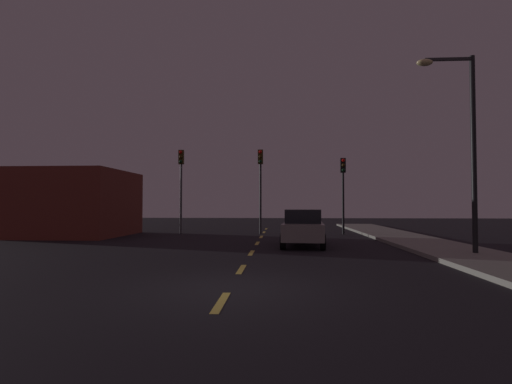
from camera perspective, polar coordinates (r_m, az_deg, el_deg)
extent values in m
plane|color=black|center=(15.70, -0.50, -8.43)|extent=(80.00, 80.00, 0.00)
cube|color=gray|center=(16.91, 26.00, -7.51)|extent=(3.00, 40.00, 0.15)
cube|color=#EACC4C|center=(7.65, -5.01, -15.37)|extent=(0.16, 1.60, 0.01)
cube|color=#EACC4C|center=(11.36, -2.10, -10.93)|extent=(0.16, 1.60, 0.01)
cube|color=#EACC4C|center=(15.11, -0.67, -8.67)|extent=(0.16, 1.60, 0.01)
cube|color=#EACC4C|center=(18.88, 0.19, -7.31)|extent=(0.16, 1.60, 0.01)
cube|color=#EACC4C|center=(22.66, 0.76, -6.40)|extent=(0.16, 1.60, 0.01)
cube|color=#EACC4C|center=(26.44, 1.16, -5.75)|extent=(0.16, 1.60, 0.01)
cube|color=#EACC4C|center=(30.23, 1.46, -5.27)|extent=(0.16, 1.60, 0.01)
cylinder|color=#4C4C51|center=(25.73, -10.64, 0.05)|extent=(0.14, 0.14, 5.29)
cube|color=#382D0C|center=(25.89, -10.61, 4.91)|extent=(0.32, 0.24, 0.90)
sphere|color=red|center=(25.77, -10.69, 5.61)|extent=(0.20, 0.20, 0.20)
sphere|color=#3F2D0C|center=(25.74, -10.70, 4.95)|extent=(0.20, 0.20, 0.20)
sphere|color=#0C3319|center=(25.70, -10.70, 4.29)|extent=(0.20, 0.20, 0.20)
cylinder|color=#2D2D30|center=(24.97, 0.64, 0.05)|extent=(0.14, 0.14, 5.26)
cube|color=#382D0C|center=(25.14, 0.64, 5.03)|extent=(0.32, 0.24, 0.90)
sphere|color=red|center=(25.02, 0.62, 5.75)|extent=(0.20, 0.20, 0.20)
sphere|color=#3F2D0C|center=(24.98, 0.62, 5.07)|extent=(0.20, 0.20, 0.20)
sphere|color=#0C3319|center=(24.95, 0.62, 4.39)|extent=(0.20, 0.20, 0.20)
cylinder|color=black|center=(25.23, 12.32, -0.57)|extent=(0.14, 0.14, 4.70)
cube|color=black|center=(25.34, 12.29, 3.73)|extent=(0.32, 0.24, 0.90)
sphere|color=red|center=(25.21, 12.34, 4.45)|extent=(0.20, 0.20, 0.20)
sphere|color=#3F2D0C|center=(25.18, 12.35, 3.77)|extent=(0.20, 0.20, 0.20)
sphere|color=#0C3319|center=(25.16, 12.35, 3.09)|extent=(0.20, 0.20, 0.20)
cube|color=gray|center=(17.74, 6.74, -5.50)|extent=(1.97, 4.30, 0.70)
cube|color=black|center=(17.50, 6.72, -3.44)|extent=(1.62, 1.98, 0.59)
cylinder|color=black|center=(19.33, 4.42, -6.24)|extent=(0.26, 0.65, 0.64)
cylinder|color=black|center=(19.32, 9.15, -6.22)|extent=(0.26, 0.65, 0.64)
cylinder|color=black|center=(16.25, 3.88, -7.07)|extent=(0.26, 0.65, 0.64)
cylinder|color=black|center=(16.23, 9.51, -7.05)|extent=(0.26, 0.65, 0.64)
cylinder|color=black|center=(15.85, 28.62, 4.57)|extent=(0.18, 0.18, 7.02)
cube|color=#2D2D30|center=(16.26, 25.72, 16.69)|extent=(1.62, 0.10, 0.10)
ellipsoid|color=#F2D88C|center=(15.95, 22.91, 16.64)|extent=(0.56, 0.36, 0.24)
cube|color=maroon|center=(25.61, -23.98, -1.48)|extent=(5.47, 6.25, 3.79)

